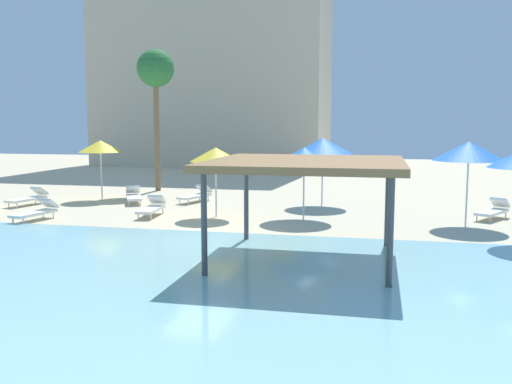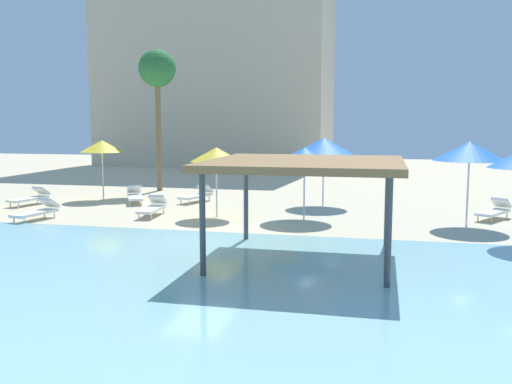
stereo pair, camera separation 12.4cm
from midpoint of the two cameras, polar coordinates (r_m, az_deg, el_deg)
ground_plane at (r=16.38m, az=-4.36°, el=-5.28°), size 80.00×80.00×0.00m
lagoon_water at (r=11.64m, az=-12.14°, el=-10.53°), size 44.00×13.50×0.04m
shade_pavilion at (r=14.04m, az=5.35°, el=2.71°), size 4.81×4.81×2.59m
beach_umbrella_blue_2 at (r=23.58m, az=7.11°, el=4.73°), size 2.48×2.48×2.89m
beach_umbrella_yellow_3 at (r=20.69m, az=-3.93°, el=3.85°), size 1.92×1.92×2.61m
beach_umbrella_yellow_4 at (r=26.36m, az=-15.41°, el=4.55°), size 1.97×1.97×2.72m
beach_umbrella_blue_5 at (r=20.11m, az=5.18°, el=3.63°), size 2.48×2.48×2.64m
beach_umbrella_blue_6 at (r=20.08m, az=21.25°, el=3.93°), size 2.39×2.39×2.89m
lounge_chair_0 at (r=21.66m, az=-21.32°, el=-1.81°), size 0.93×1.97×0.74m
lounge_chair_2 at (r=24.87m, az=-5.87°, el=-0.25°), size 1.17×1.99×0.74m
lounge_chair_3 at (r=25.71m, az=-21.97°, el=-0.49°), size 1.00×1.98×0.74m
lounge_chair_4 at (r=24.99m, az=-12.19°, el=-0.34°), size 1.40×1.96×0.74m
lounge_chair_5 at (r=22.15m, az=23.46°, el=-1.72°), size 1.51×1.93×0.74m
lounge_chair_6 at (r=21.43m, az=-10.37°, el=-1.52°), size 0.75×1.94×0.74m
palm_tree_0 at (r=29.23m, az=-9.98°, el=12.00°), size 1.90×1.90×7.20m
hotel_block_0 at (r=48.53m, az=-3.67°, el=14.26°), size 18.45×10.98×19.06m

